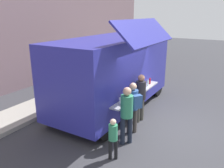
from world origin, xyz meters
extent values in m
plane|color=#38383D|center=(0.00, 0.00, 0.00)|extent=(60.00, 60.00, 0.00)
cube|color=#2D2E9C|center=(0.56, 2.39, 1.60)|extent=(6.07, 2.40, 2.60)
cube|color=#2D2E9C|center=(-0.06, 0.83, 3.22)|extent=(3.33, 0.83, 0.78)
cube|color=black|center=(-0.06, 1.28, 1.91)|extent=(3.16, 0.12, 1.17)
cube|color=#B7B7BC|center=(-0.06, 1.06, 1.05)|extent=(3.33, 0.37, 0.05)
cylinder|color=silver|center=(-1.32, 1.07, 1.19)|extent=(0.06, 0.06, 0.23)
cylinder|color=yellow|center=(-1.01, 1.09, 1.18)|extent=(0.08, 0.08, 0.21)
cylinder|color=red|center=(-0.68, 1.05, 1.17)|extent=(0.07, 0.07, 0.19)
cylinder|color=black|center=(-0.35, 1.02, 1.17)|extent=(0.07, 0.07, 0.20)
cylinder|color=green|center=(-0.06, 1.09, 1.17)|extent=(0.08, 0.08, 0.19)
cylinder|color=silver|center=(0.26, 1.08, 1.19)|extent=(0.08, 0.08, 0.25)
cylinder|color=green|center=(0.58, 1.06, 1.18)|extent=(0.07, 0.07, 0.21)
cylinder|color=white|center=(0.89, 1.04, 1.19)|extent=(0.06, 0.06, 0.24)
cylinder|color=red|center=(1.19, 1.07, 1.19)|extent=(0.07, 0.07, 0.23)
cube|color=black|center=(3.53, 2.38, 2.07)|extent=(0.09, 2.01, 1.14)
cylinder|color=black|center=(2.89, 3.41, 0.45)|extent=(0.90, 0.28, 0.90)
cylinder|color=black|center=(2.88, 1.35, 0.45)|extent=(0.90, 0.28, 0.90)
cylinder|color=black|center=(-1.77, 3.44, 0.45)|extent=(0.90, 0.28, 0.90)
cylinder|color=black|center=(-1.78, 1.38, 0.45)|extent=(0.90, 0.28, 0.90)
cylinder|color=#2F6239|center=(4.27, 4.69, 0.44)|extent=(0.60, 0.60, 0.87)
cylinder|color=#4B4B41|center=(-0.17, 0.95, 0.43)|extent=(0.14, 0.14, 0.86)
cylinder|color=#4B4B41|center=(0.06, 0.90, 0.43)|extent=(0.14, 0.14, 0.86)
cylinder|color=#242328|center=(-0.05, 0.92, 1.19)|extent=(0.36, 0.36, 0.65)
sphere|color=#9C6A50|center=(-0.05, 0.92, 1.64)|extent=(0.24, 0.24, 0.24)
cube|color=brown|center=(-0.33, 0.98, 0.91)|extent=(0.24, 0.19, 0.25)
cylinder|color=#49433E|center=(-1.09, 0.86, 0.42)|extent=(0.13, 0.13, 0.85)
cylinder|color=#49433E|center=(-0.90, 0.73, 0.42)|extent=(0.13, 0.13, 0.85)
cylinder|color=#2C4D85|center=(-0.99, 0.80, 1.17)|extent=(0.35, 0.35, 0.64)
sphere|color=#DAA789|center=(-0.99, 0.80, 1.61)|extent=(0.24, 0.24, 0.24)
cube|color=#2D4E88|center=(-1.15, 0.58, 1.20)|extent=(0.34, 0.32, 0.41)
cylinder|color=#1D2535|center=(-1.75, 0.74, 0.44)|extent=(0.14, 0.14, 0.88)
cylinder|color=#1D2535|center=(-1.57, 0.59, 0.44)|extent=(0.14, 0.14, 0.88)
cylinder|color=#328761|center=(-1.66, 0.66, 1.21)|extent=(0.36, 0.36, 0.67)
sphere|color=#DCA584|center=(-1.66, 0.66, 1.67)|extent=(0.25, 0.25, 0.25)
cylinder|color=black|center=(-2.58, 0.68, 0.29)|extent=(0.09, 0.09, 0.58)
cylinder|color=black|center=(-2.50, 0.55, 0.29)|extent=(0.09, 0.09, 0.58)
cylinder|color=#338C62|center=(-2.54, 0.61, 0.80)|extent=(0.24, 0.24, 0.44)
sphere|color=beige|center=(-2.54, 0.61, 1.10)|extent=(0.16, 0.16, 0.16)
camera|label=1|loc=(-7.15, -2.07, 3.79)|focal=36.65mm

